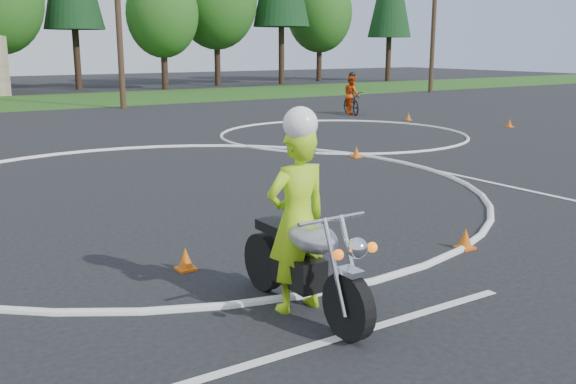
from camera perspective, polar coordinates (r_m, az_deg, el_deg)
ground at (r=10.37m, az=-3.24°, el=-3.12°), size 120.00×120.00×0.00m
course_markings at (r=15.10m, az=-4.25°, el=1.95°), size 19.05×19.05×0.12m
primary_motorcycle at (r=6.92m, az=1.50°, el=-6.22°), size 0.80×2.30×1.21m
rider_primary_grp at (r=6.88m, az=0.83°, el=-2.01°), size 0.75×0.49×2.24m
rider_second_grp at (r=27.90m, az=5.68°, el=8.21°), size 1.26×1.99×1.81m
traffic_cones at (r=16.87m, az=10.78°, el=3.34°), size 16.29×12.91×0.30m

